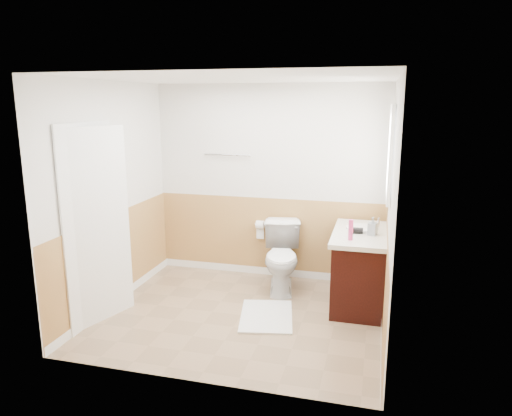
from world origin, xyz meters
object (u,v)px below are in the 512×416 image
(vanity_cabinet, at_px, (359,270))
(lotion_bottle, at_px, (351,230))
(bath_mat, at_px, (266,316))
(soap_dispenser, at_px, (373,226))
(toilet, at_px, (282,257))

(vanity_cabinet, distance_m, lotion_bottle, 0.66)
(vanity_cabinet, xyz_separation_m, lotion_bottle, (-0.10, -0.34, 0.56))
(vanity_cabinet, bearing_deg, bath_mat, -146.49)
(soap_dispenser, bearing_deg, vanity_cabinet, 143.34)
(vanity_cabinet, height_order, lotion_bottle, lotion_bottle)
(lotion_bottle, relative_size, soap_dispenser, 1.09)
(vanity_cabinet, height_order, soap_dispenser, soap_dispenser)
(toilet, height_order, soap_dispenser, soap_dispenser)
(toilet, xyz_separation_m, lotion_bottle, (0.84, -0.54, 0.55))
(toilet, xyz_separation_m, soap_dispenser, (1.06, -0.28, 0.54))
(bath_mat, xyz_separation_m, soap_dispenser, (1.06, 0.53, 0.94))
(bath_mat, height_order, vanity_cabinet, vanity_cabinet)
(bath_mat, bearing_deg, lotion_bottle, 18.46)
(bath_mat, distance_m, vanity_cabinet, 1.19)
(toilet, relative_size, bath_mat, 1.02)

